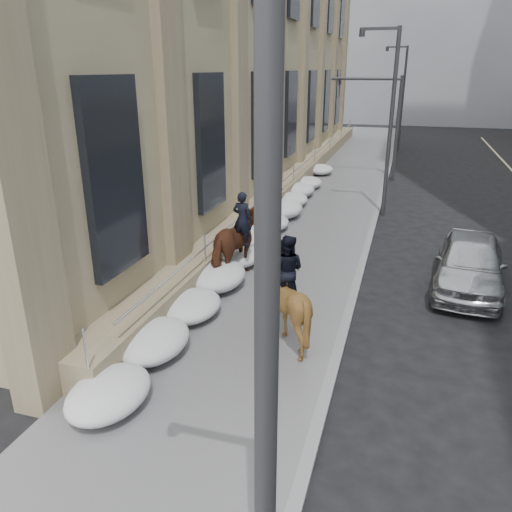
{
  "coord_description": "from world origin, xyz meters",
  "views": [
    {
      "loc": [
        3.73,
        -8.99,
        6.38
      ],
      "look_at": [
        0.14,
        2.87,
        1.7
      ],
      "focal_mm": 35.0,
      "sensor_mm": 36.0,
      "label": 1
    }
  ],
  "objects_px": {
    "mounted_horse_left": "(240,243)",
    "car_silver": "(470,263)",
    "mounted_horse_right": "(285,298)",
    "pedestrian": "(281,270)"
  },
  "relations": [
    {
      "from": "mounted_horse_left",
      "to": "car_silver",
      "type": "relative_size",
      "value": 0.56
    },
    {
      "from": "mounted_horse_right",
      "to": "pedestrian",
      "type": "xyz_separation_m",
      "value": [
        -0.67,
        2.24,
        -0.21
      ]
    },
    {
      "from": "mounted_horse_left",
      "to": "car_silver",
      "type": "xyz_separation_m",
      "value": [
        6.89,
        1.42,
        -0.42
      ]
    },
    {
      "from": "pedestrian",
      "to": "mounted_horse_left",
      "type": "bearing_deg",
      "value": 118.65
    },
    {
      "from": "pedestrian",
      "to": "car_silver",
      "type": "distance_m",
      "value": 5.89
    },
    {
      "from": "mounted_horse_right",
      "to": "car_silver",
      "type": "height_order",
      "value": "mounted_horse_right"
    },
    {
      "from": "mounted_horse_right",
      "to": "car_silver",
      "type": "bearing_deg",
      "value": -133.22
    },
    {
      "from": "mounted_horse_left",
      "to": "car_silver",
      "type": "height_order",
      "value": "mounted_horse_left"
    },
    {
      "from": "mounted_horse_left",
      "to": "mounted_horse_right",
      "type": "relative_size",
      "value": 1.03
    },
    {
      "from": "mounted_horse_left",
      "to": "mounted_horse_right",
      "type": "bearing_deg",
      "value": 130.96
    }
  ]
}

